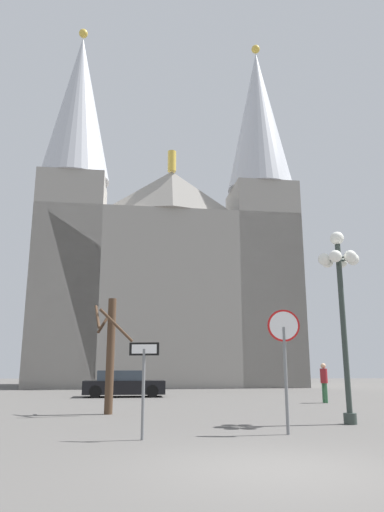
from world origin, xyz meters
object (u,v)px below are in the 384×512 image
object	(u,v)px
stop_sign	(284,345)
pedestrian_walking	(324,379)
one_way_arrow_sign	(144,374)
cathedral	(167,266)
parked_car_near_black	(123,384)
street_lamp	(340,285)
bare_tree	(110,351)

from	to	relation	value
stop_sign	pedestrian_walking	bearing A→B (deg)	68.34
one_way_arrow_sign	pedestrian_walking	distance (m)	13.02
cathedral	parked_car_near_black	size ratio (longest dim) A/B	7.08
cathedral	one_way_arrow_sign	xyz separation A→B (m)	(0.24, -29.63, -8.79)
cathedral	pedestrian_walking	xyz separation A→B (m)	(7.60, -18.89, -9.14)
street_lamp	pedestrian_walking	xyz separation A→B (m)	(1.75, 7.98, -2.91)
pedestrian_walking	one_way_arrow_sign	bearing A→B (deg)	-124.43
street_lamp	bare_tree	bearing A→B (deg)	157.06
one_way_arrow_sign	pedestrian_walking	xyz separation A→B (m)	(7.36, 10.74, -0.35)
one_way_arrow_sign	bare_tree	size ratio (longest dim) A/B	0.54
bare_tree	cathedral	bearing A→B (deg)	86.75
cathedral	one_way_arrow_sign	distance (m)	30.91
cathedral	pedestrian_walking	distance (m)	22.32
bare_tree	street_lamp	bearing A→B (deg)	-22.94
one_way_arrow_sign	parked_car_near_black	distance (m)	15.55
stop_sign	pedestrian_walking	world-z (taller)	stop_sign
bare_tree	parked_car_near_black	bearing A→B (deg)	93.37
pedestrian_walking	stop_sign	bearing A→B (deg)	-111.66
stop_sign	street_lamp	xyz separation A→B (m)	(2.21, 2.00, 1.87)
cathedral	street_lamp	distance (m)	28.20
one_way_arrow_sign	street_lamp	size ratio (longest dim) A/B	0.38
street_lamp	stop_sign	bearing A→B (deg)	-137.89
stop_sign	bare_tree	distance (m)	7.10
stop_sign	street_lamp	size ratio (longest dim) A/B	0.53
one_way_arrow_sign	pedestrian_walking	bearing A→B (deg)	55.57
stop_sign	street_lamp	distance (m)	3.52
stop_sign	one_way_arrow_sign	world-z (taller)	stop_sign
stop_sign	one_way_arrow_sign	xyz separation A→B (m)	(-3.40, -0.76, -0.69)
bare_tree	parked_car_near_black	xyz separation A→B (m)	(-0.56, 9.58, -1.44)
parked_car_near_black	pedestrian_walking	bearing A→B (deg)	-26.03
stop_sign	cathedral	bearing A→B (deg)	97.19
cathedral	one_way_arrow_sign	bearing A→B (deg)	-89.53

